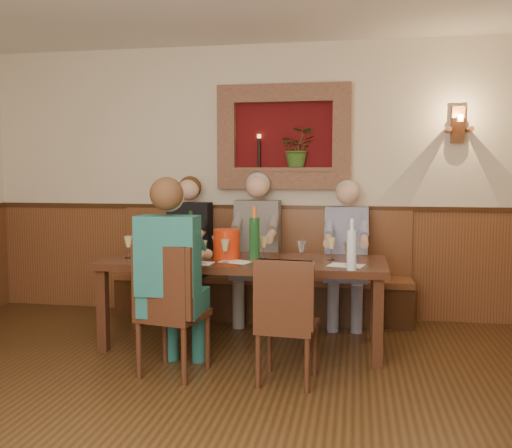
{
  "coord_description": "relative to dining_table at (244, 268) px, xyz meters",
  "views": [
    {
      "loc": [
        0.94,
        -2.88,
        1.49
      ],
      "look_at": [
        0.1,
        1.9,
        1.05
      ],
      "focal_mm": 40.0,
      "sensor_mm": 36.0,
      "label": 1
    }
  ],
  "objects": [
    {
      "name": "wine_glass_5",
      "position": [
        0.16,
        0.07,
        0.17
      ],
      "size": [
        0.08,
        0.08,
        0.19
      ],
      "primitive_type": null,
      "color": "#D2BF7D",
      "rests_on": "dining_table"
    },
    {
      "name": "wall_sconce",
      "position": [
        1.9,
        1.08,
        1.27
      ],
      "size": [
        0.25,
        0.2,
        0.35
      ],
      "color": "#5B321A",
      "rests_on": "ground"
    },
    {
      "name": "wine_glass_1",
      "position": [
        -0.69,
        0.08,
        0.17
      ],
      "size": [
        0.08,
        0.08,
        0.19
      ],
      "primitive_type": null,
      "color": "white",
      "rests_on": "dining_table"
    },
    {
      "name": "wine_glass_9",
      "position": [
        -0.28,
        -0.3,
        0.17
      ],
      "size": [
        0.08,
        0.08,
        0.19
      ],
      "primitive_type": null,
      "color": "#D2BF7D",
      "rests_on": "dining_table"
    },
    {
      "name": "tasting_sheet_d",
      "position": [
        -0.33,
        -0.28,
        0.08
      ],
      "size": [
        0.26,
        0.19,
        0.0
      ],
      "primitive_type": "cube",
      "rotation": [
        0.0,
        0.0,
        -0.03
      ],
      "color": "white",
      "rests_on": "dining_table"
    },
    {
      "name": "wine_glass_7",
      "position": [
        0.74,
        0.1,
        0.17
      ],
      "size": [
        0.08,
        0.08,
        0.19
      ],
      "primitive_type": null,
      "color": "#D2BF7D",
      "rests_on": "dining_table"
    },
    {
      "name": "tasting_sheet_b",
      "position": [
        -0.03,
        -0.15,
        0.08
      ],
      "size": [
        0.3,
        0.25,
        0.0
      ],
      "primitive_type": "cube",
      "rotation": [
        0.0,
        0.0,
        -0.31
      ],
      "color": "white",
      "rests_on": "dining_table"
    },
    {
      "name": "water_bottle",
      "position": [
        0.91,
        -0.38,
        0.24
      ],
      "size": [
        0.08,
        0.08,
        0.39
      ],
      "rotation": [
        0.0,
        0.0,
        -0.13
      ],
      "color": "silver",
      "rests_on": "dining_table"
    },
    {
      "name": "person_chair_front",
      "position": [
        -0.38,
        -0.78,
        -0.07
      ],
      "size": [
        0.43,
        0.53,
        1.46
      ],
      "color": "navy",
      "rests_on": "ground"
    },
    {
      "name": "wine_glass_4",
      "position": [
        -0.11,
        -0.2,
        0.17
      ],
      "size": [
        0.08,
        0.08,
        0.19
      ],
      "primitive_type": null,
      "color": "#D2BF7D",
      "rests_on": "dining_table"
    },
    {
      "name": "tasting_sheet_c",
      "position": [
        0.87,
        -0.18,
        0.08
      ],
      "size": [
        0.31,
        0.26,
        0.0
      ],
      "primitive_type": "cube",
      "rotation": [
        0.0,
        0.0,
        -0.25
      ],
      "color": "white",
      "rests_on": "dining_table"
    },
    {
      "name": "ground_plane",
      "position": [
        0.0,
        -1.85,
        -0.68
      ],
      "size": [
        6.0,
        6.0,
        0.0
      ],
      "primitive_type": "plane",
      "color": "#331F0E",
      "rests_on": "ground"
    },
    {
      "name": "wine_bottle_green_a",
      "position": [
        0.11,
        -0.1,
        0.27
      ],
      "size": [
        0.1,
        0.1,
        0.46
      ],
      "rotation": [
        0.0,
        0.0,
        0.28
      ],
      "color": "#19471E",
      "rests_on": "dining_table"
    },
    {
      "name": "wine_glass_6",
      "position": [
        0.51,
        -0.15,
        0.17
      ],
      "size": [
        0.08,
        0.08,
        0.19
      ],
      "primitive_type": null,
      "color": "white",
      "rests_on": "dining_table"
    },
    {
      "name": "wall_niche",
      "position": [
        0.24,
        1.09,
        1.13
      ],
      "size": [
        1.36,
        0.3,
        1.06
      ],
      "color": "#4F0B0D",
      "rests_on": "ground"
    },
    {
      "name": "wine_glass_3",
      "position": [
        -0.26,
        0.06,
        0.17
      ],
      "size": [
        0.08,
        0.08,
        0.19
      ],
      "primitive_type": null,
      "color": "white",
      "rests_on": "dining_table"
    },
    {
      "name": "person_bench_left",
      "position": [
        -0.75,
        0.84,
        -0.07
      ],
      "size": [
        0.43,
        0.53,
        1.45
      ],
      "color": "black",
      "rests_on": "ground"
    },
    {
      "name": "room_shell",
      "position": [
        0.0,
        -1.85,
        1.21
      ],
      "size": [
        6.04,
        6.04,
        2.82
      ],
      "color": "beige",
      "rests_on": "ground"
    },
    {
      "name": "person_bench_right",
      "position": [
        0.85,
        0.84,
        -0.09
      ],
      "size": [
        0.42,
        0.51,
        1.41
      ],
      "color": "navy",
      "rests_on": "ground"
    },
    {
      "name": "wine_bottle_green_b",
      "position": [
        -0.48,
        0.05,
        0.24
      ],
      "size": [
        0.1,
        0.1,
        0.41
      ],
      "rotation": [
        0.0,
        0.0,
        -0.43
      ],
      "color": "#19471E",
      "rests_on": "dining_table"
    },
    {
      "name": "dining_table",
      "position": [
        0.0,
        0.0,
        0.0
      ],
      "size": [
        2.4,
        0.9,
        0.75
      ],
      "color": "#3A1B11",
      "rests_on": "ground"
    },
    {
      "name": "wainscoting",
      "position": [
        0.0,
        -1.85,
        -0.09
      ],
      "size": [
        6.02,
        6.02,
        1.15
      ],
      "color": "#5B321A",
      "rests_on": "ground"
    },
    {
      "name": "wine_glass_8",
      "position": [
        0.88,
        -0.2,
        0.17
      ],
      "size": [
        0.08,
        0.08,
        0.19
      ],
      "primitive_type": null,
      "color": "white",
      "rests_on": "dining_table"
    },
    {
      "name": "chair_near_right",
      "position": [
        0.47,
        -0.81,
        -0.41
      ],
      "size": [
        0.43,
        0.43,
        0.9
      ],
      "rotation": [
        0.0,
        0.0,
        -0.08
      ],
      "color": "#3A1B11",
      "rests_on": "ground"
    },
    {
      "name": "person_bench_mid",
      "position": [
        -0.04,
        0.84,
        -0.05
      ],
      "size": [
        0.45,
        0.55,
        1.49
      ],
      "color": "#524D4B",
      "rests_on": "ground"
    },
    {
      "name": "wine_glass_10",
      "position": [
        -0.85,
        -0.27,
        0.17
      ],
      "size": [
        0.08,
        0.08,
        0.19
      ],
      "primitive_type": null,
      "color": "#D2BF7D",
      "rests_on": "dining_table"
    },
    {
      "name": "spittoon_bucket",
      "position": [
        -0.15,
        0.0,
        0.2
      ],
      "size": [
        0.26,
        0.26,
        0.25
      ],
      "primitive_type": "cylinder",
      "rotation": [
        0.0,
        0.0,
        0.15
      ],
      "color": "red",
      "rests_on": "dining_table"
    },
    {
      "name": "bench",
      "position": [
        0.0,
        0.94,
        -0.35
      ],
      "size": [
        3.0,
        0.45,
        1.11
      ],
      "color": "#381E0F",
      "rests_on": "ground"
    },
    {
      "name": "tasting_sheet_a",
      "position": [
        -0.76,
        -0.05,
        0.08
      ],
      "size": [
        0.36,
        0.31,
        0.0
      ],
      "primitive_type": "cube",
      "rotation": [
        0.0,
        0.0,
        0.42
      ],
      "color": "white",
      "rests_on": "dining_table"
    },
    {
      "name": "wine_glass_0",
      "position": [
        -1.0,
        -0.1,
        0.17
      ],
      "size": [
        0.08,
        0.08,
        0.19
      ],
      "primitive_type": null,
      "color": "#D2BF7D",
      "rests_on": "dining_table"
    },
    {
      "name": "wine_glass_2",
      "position": [
        -0.56,
        -0.23,
        0.17
      ],
      "size": [
        0.08,
        0.08,
        0.19
      ],
      "primitive_type": null,
      "color": "#D2BF7D",
      "rests_on": "dining_table"
    },
    {
      "name": "chair_near_left",
      "position": [
        -0.38,
        -0.78,
        -0.39
      ],
      "size": [
        0.51,
        0.51,
        0.98
      ],
      "rotation": [
        0.0,
        0.0,
        -0.2
      ],
      "color": "#3A1B11",
      "rests_on": "ground"
    }
  ]
}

